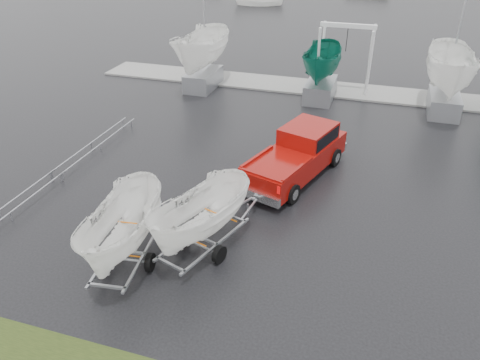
% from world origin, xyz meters
% --- Properties ---
extents(ground_plane, '(120.00, 120.00, 0.00)m').
position_xyz_m(ground_plane, '(0.00, 0.00, 0.00)').
color(ground_plane, black).
rests_on(ground_plane, ground).
extents(dock, '(30.00, 3.00, 0.12)m').
position_xyz_m(dock, '(0.00, 13.00, 0.05)').
color(dock, gray).
rests_on(dock, ground).
extents(pickup_truck, '(3.71, 6.24, 1.96)m').
position_xyz_m(pickup_truck, '(0.56, 1.66, 1.02)').
color(pickup_truck, maroon).
rests_on(pickup_truck, ground).
extents(trailer_hitched, '(2.22, 3.79, 5.07)m').
position_xyz_m(trailer_hitched, '(-1.41, -4.49, 2.75)').
color(trailer_hitched, '#999CA2').
rests_on(trailer_hitched, ground).
extents(trailer_parked, '(2.02, 3.72, 5.26)m').
position_xyz_m(trailer_parked, '(-3.47, -5.85, 2.85)').
color(trailer_parked, '#999CA2').
rests_on(trailer_parked, ground).
extents(boat_hoist, '(3.30, 2.18, 4.12)m').
position_xyz_m(boat_hoist, '(1.08, 13.00, 2.67)').
color(boat_hoist, silver).
rests_on(boat_hoist, ground).
extents(keelboat_0, '(2.52, 3.20, 10.69)m').
position_xyz_m(keelboat_0, '(-7.43, 11.00, 4.01)').
color(keelboat_0, '#999CA2').
rests_on(keelboat_0, ground).
extents(keelboat_1, '(2.07, 3.20, 6.60)m').
position_xyz_m(keelboat_1, '(-0.00, 11.20, 3.23)').
color(keelboat_1, '#999CA2').
rests_on(keelboat_1, ground).
extents(keelboat_2, '(2.54, 3.20, 10.72)m').
position_xyz_m(keelboat_2, '(6.91, 11.00, 4.05)').
color(keelboat_2, '#999CA2').
rests_on(keelboat_2, ground).
extents(mast_rack_0, '(0.56, 6.50, 0.06)m').
position_xyz_m(mast_rack_0, '(-9.00, 1.00, 0.35)').
color(mast_rack_0, '#999CA2').
rests_on(mast_rack_0, ground).
extents(mast_rack_1, '(0.56, 6.50, 0.06)m').
position_xyz_m(mast_rack_1, '(-9.00, -5.00, 0.35)').
color(mast_rack_1, '#999CA2').
rests_on(mast_rack_1, ground).
extents(moored_boat_0, '(2.84, 2.79, 11.07)m').
position_xyz_m(moored_boat_0, '(-12.08, 41.13, 0.01)').
color(moored_boat_0, white).
rests_on(moored_boat_0, ground).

